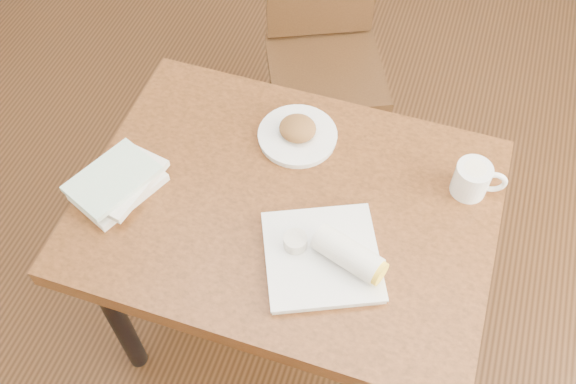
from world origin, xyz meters
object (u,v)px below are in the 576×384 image
(plate_scone, at_px, (298,133))
(book_stack, at_px, (118,183))
(table, at_px, (288,221))
(plate_burrito, at_px, (330,256))
(coffee_mug, at_px, (473,179))
(chair_far, at_px, (324,41))

(plate_scone, relative_size, book_stack, 0.84)
(table, relative_size, plate_burrito, 2.94)
(coffee_mug, bearing_deg, plate_burrito, -132.09)
(table, distance_m, plate_burrito, 0.24)
(coffee_mug, xyz_separation_m, book_stack, (-0.90, -0.29, -0.02))
(coffee_mug, distance_m, book_stack, 0.94)
(plate_burrito, bearing_deg, chair_far, 106.75)
(coffee_mug, bearing_deg, chair_far, 131.80)
(chair_far, xyz_separation_m, plate_burrito, (0.30, -1.00, 0.23))
(table, bearing_deg, plate_scone, 101.37)
(chair_far, relative_size, book_stack, 3.51)
(chair_far, height_order, book_stack, chair_far)
(coffee_mug, bearing_deg, plate_scone, 176.74)
(book_stack, bearing_deg, table, 12.66)
(plate_burrito, bearing_deg, coffee_mug, 47.91)
(chair_far, bearing_deg, plate_burrito, -73.25)
(plate_scone, height_order, plate_burrito, plate_burrito)
(chair_far, bearing_deg, table, -80.39)
(plate_burrito, bearing_deg, table, 138.62)
(plate_scone, xyz_separation_m, plate_burrito, (0.20, -0.36, 0.01))
(coffee_mug, relative_size, plate_burrito, 0.38)
(chair_far, bearing_deg, book_stack, -107.26)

